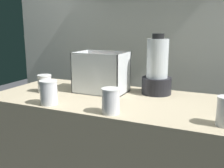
{
  "coord_description": "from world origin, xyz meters",
  "views": [
    {
      "loc": [
        0.61,
        -1.34,
        1.31
      ],
      "look_at": [
        0.0,
        0.0,
        0.98
      ],
      "focal_mm": 42.64,
      "sensor_mm": 36.0,
      "label": 1
    }
  ],
  "objects_px": {
    "blender_pitcher": "(157,71)",
    "juice_cup_beet_middle": "(111,103)",
    "carrot_display_bin": "(102,80)",
    "juice_cup_carrot_left": "(49,94)",
    "juice_cup_beet_far_left": "(45,84)"
  },
  "relations": [
    {
      "from": "blender_pitcher",
      "to": "juice_cup_beet_middle",
      "type": "relative_size",
      "value": 2.97
    },
    {
      "from": "carrot_display_bin",
      "to": "blender_pitcher",
      "type": "height_order",
      "value": "blender_pitcher"
    },
    {
      "from": "juice_cup_carrot_left",
      "to": "juice_cup_beet_far_left",
      "type": "bearing_deg",
      "value": 132.59
    },
    {
      "from": "juice_cup_carrot_left",
      "to": "juice_cup_beet_middle",
      "type": "relative_size",
      "value": 1.05
    },
    {
      "from": "blender_pitcher",
      "to": "juice_cup_beet_middle",
      "type": "distance_m",
      "value": 0.47
    },
    {
      "from": "blender_pitcher",
      "to": "juice_cup_beet_far_left",
      "type": "height_order",
      "value": "blender_pitcher"
    },
    {
      "from": "blender_pitcher",
      "to": "juice_cup_beet_middle",
      "type": "bearing_deg",
      "value": -102.25
    },
    {
      "from": "carrot_display_bin",
      "to": "juice_cup_beet_middle",
      "type": "height_order",
      "value": "carrot_display_bin"
    },
    {
      "from": "blender_pitcher",
      "to": "juice_cup_carrot_left",
      "type": "height_order",
      "value": "blender_pitcher"
    },
    {
      "from": "carrot_display_bin",
      "to": "juice_cup_carrot_left",
      "type": "relative_size",
      "value": 2.4
    },
    {
      "from": "carrot_display_bin",
      "to": "juice_cup_beet_middle",
      "type": "relative_size",
      "value": 2.53
    },
    {
      "from": "juice_cup_beet_far_left",
      "to": "juice_cup_carrot_left",
      "type": "relative_size",
      "value": 0.84
    },
    {
      "from": "carrot_display_bin",
      "to": "blender_pitcher",
      "type": "distance_m",
      "value": 0.34
    },
    {
      "from": "blender_pitcher",
      "to": "juice_cup_beet_far_left",
      "type": "bearing_deg",
      "value": -159.19
    },
    {
      "from": "juice_cup_beet_middle",
      "to": "juice_cup_beet_far_left",
      "type": "bearing_deg",
      "value": 159.29
    }
  ]
}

